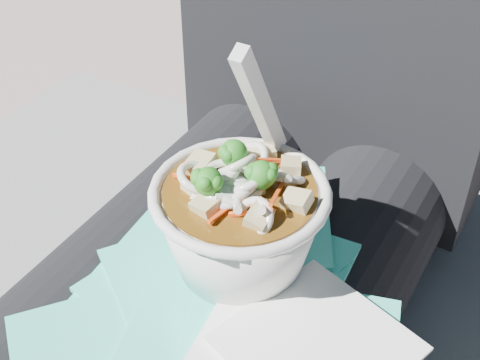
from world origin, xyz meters
The scene contains 4 objects.
lap centered at (0.00, 0.00, 0.51)m, with size 0.31×0.48×0.15m.
person_body centered at (0.00, 0.09, 0.54)m, with size 0.34×0.94×0.98m.
plastic_bag centered at (0.06, -0.05, 0.59)m, with size 0.31×0.41×0.01m.
udon_bowl centered at (0.04, 0.00, 0.65)m, with size 0.15×0.15×0.19m.
Camera 1 is at (0.23, -0.33, 0.99)m, focal length 50.00 mm.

